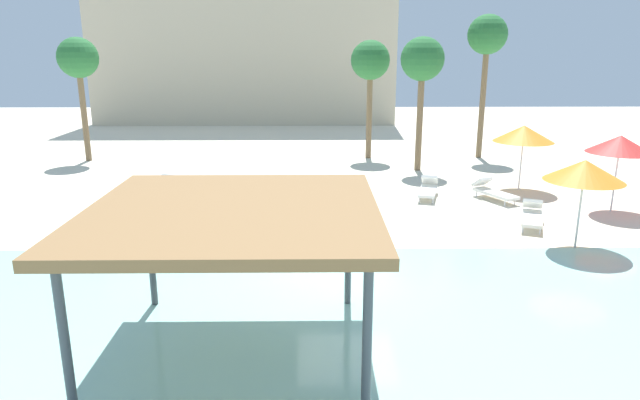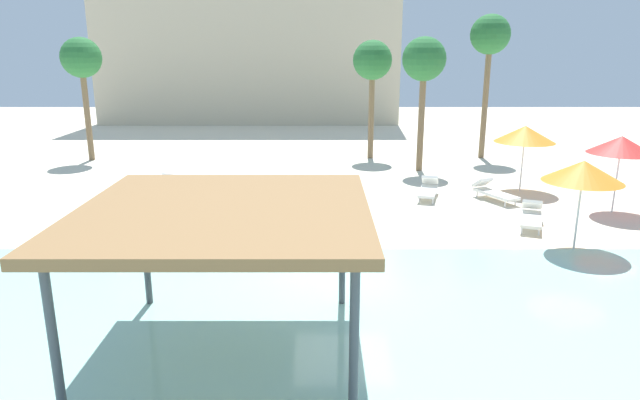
{
  "view_description": "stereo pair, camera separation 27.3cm",
  "coord_description": "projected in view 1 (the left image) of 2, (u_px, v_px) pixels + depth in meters",
  "views": [
    {
      "loc": [
        -0.86,
        -12.96,
        5.38
      ],
      "look_at": [
        -0.66,
        2.0,
        1.3
      ],
      "focal_mm": 31.4,
      "sensor_mm": 36.0,
      "label": 1
    },
    {
      "loc": [
        -0.59,
        -12.96,
        5.38
      ],
      "look_at": [
        -0.66,
        2.0,
        1.3
      ],
      "focal_mm": 31.4,
      "sensor_mm": 36.0,
      "label": 2
    }
  ],
  "objects": [
    {
      "name": "lounge_chair_2",
      "position": [
        161.0,
        187.0,
        21.04
      ],
      "size": [
        1.49,
        1.94,
        0.74
      ],
      "rotation": [
        0.0,
        0.0,
        -2.11
      ],
      "color": "white",
      "rests_on": "ground"
    },
    {
      "name": "lounge_chair_1",
      "position": [
        216.0,
        210.0,
        18.0
      ],
      "size": [
        1.07,
        1.99,
        0.74
      ],
      "rotation": [
        0.0,
        0.0,
        -1.83
      ],
      "color": "white",
      "rests_on": "ground"
    },
    {
      "name": "palm_tree_3",
      "position": [
        370.0,
        63.0,
        27.08
      ],
      "size": [
        1.9,
        1.9,
        5.76
      ],
      "color": "brown",
      "rests_on": "ground"
    },
    {
      "name": "palm_tree_2",
      "position": [
        422.0,
        62.0,
        24.23
      ],
      "size": [
        1.9,
        1.9,
        5.87
      ],
      "color": "brown",
      "rests_on": "ground"
    },
    {
      "name": "palm_tree_0",
      "position": [
        487.0,
        39.0,
        26.9
      ],
      "size": [
        1.9,
        1.9,
        6.96
      ],
      "color": "brown",
      "rests_on": "ground"
    },
    {
      "name": "ground_plane",
      "position": [
        347.0,
        271.0,
        13.93
      ],
      "size": [
        80.0,
        80.0,
        0.0
      ],
      "primitive_type": "plane",
      "color": "beige"
    },
    {
      "name": "hotel_block_0",
      "position": [
        248.0,
        25.0,
        42.41
      ],
      "size": [
        21.6,
        8.99,
        14.17
      ],
      "primitive_type": "cube",
      "color": "beige",
      "rests_on": "ground"
    },
    {
      "name": "beach_umbrella_orange_0",
      "position": [
        585.0,
        171.0,
        14.95
      ],
      "size": [
        2.09,
        2.09,
        2.5
      ],
      "color": "silver",
      "rests_on": "ground"
    },
    {
      "name": "lounge_chair_0",
      "position": [
        532.0,
        215.0,
        17.48
      ],
      "size": [
        1.23,
        1.99,
        0.74
      ],
      "rotation": [
        0.0,
        0.0,
        -1.93
      ],
      "color": "white",
      "rests_on": "ground"
    },
    {
      "name": "shade_pavilion",
      "position": [
        233.0,
        216.0,
        9.41
      ],
      "size": [
        4.87,
        4.87,
        2.81
      ],
      "color": "#42474C",
      "rests_on": "ground"
    },
    {
      "name": "beach_umbrella_red_3",
      "position": [
        620.0,
        144.0,
        18.46
      ],
      "size": [
        2.11,
        2.11,
        2.6
      ],
      "color": "silver",
      "rests_on": "ground"
    },
    {
      "name": "beach_umbrella_orange_4",
      "position": [
        524.0,
        134.0,
        21.32
      ],
      "size": [
        2.27,
        2.27,
        2.53
      ],
      "color": "silver",
      "rests_on": "ground"
    },
    {
      "name": "lounge_chair_4",
      "position": [
        492.0,
        191.0,
        20.43
      ],
      "size": [
        1.37,
        1.97,
        0.74
      ],
      "rotation": [
        0.0,
        0.0,
        -1.12
      ],
      "color": "white",
      "rests_on": "ground"
    },
    {
      "name": "lounge_chair_5",
      "position": [
        428.0,
        188.0,
        20.8
      ],
      "size": [
        1.09,
        1.99,
        0.74
      ],
      "rotation": [
        0.0,
        0.0,
        -1.84
      ],
      "color": "white",
      "rests_on": "ground"
    },
    {
      "name": "lagoon_water",
      "position": [
        368.0,
        398.0,
        8.86
      ],
      "size": [
        44.0,
        13.5,
        0.04
      ],
      "primitive_type": "cube",
      "color": "#99D1C6",
      "rests_on": "ground"
    },
    {
      "name": "palm_tree_1",
      "position": [
        78.0,
        60.0,
        26.35
      ],
      "size": [
        1.9,
        1.9,
        5.89
      ],
      "color": "brown",
      "rests_on": "ground"
    }
  ]
}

